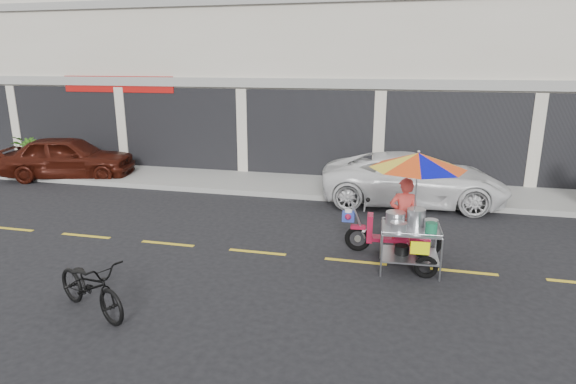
% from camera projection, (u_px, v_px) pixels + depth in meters
% --- Properties ---
extents(ground, '(90.00, 90.00, 0.00)m').
position_uv_depth(ground, '(355.00, 262.00, 9.36)').
color(ground, black).
extents(sidewalk, '(45.00, 3.00, 0.15)m').
position_uv_depth(sidewalk, '(375.00, 188.00, 14.49)').
color(sidewalk, gray).
rests_on(sidewalk, ground).
extents(shophouse_block, '(36.00, 8.11, 10.40)m').
position_uv_depth(shophouse_block, '(468.00, 48.00, 17.53)').
color(shophouse_block, beige).
rests_on(shophouse_block, ground).
extents(centerline, '(42.00, 0.10, 0.01)m').
position_uv_depth(centerline, '(355.00, 261.00, 9.36)').
color(centerline, gold).
rests_on(centerline, ground).
extents(maroon_sedan, '(4.46, 2.68, 1.42)m').
position_uv_depth(maroon_sedan, '(69.00, 157.00, 15.85)').
color(maroon_sedan, '#381009').
rests_on(maroon_sedan, ground).
extents(white_pickup, '(5.04, 2.56, 1.37)m').
position_uv_depth(white_pickup, '(414.00, 179.00, 13.04)').
color(white_pickup, white).
rests_on(white_pickup, ground).
extents(plant_tall, '(1.14, 1.08, 1.01)m').
position_uv_depth(plant_tall, '(26.00, 149.00, 17.61)').
color(plant_tall, '#285612').
rests_on(plant_tall, sidewalk).
extents(plant_short, '(0.63, 0.63, 1.02)m').
position_uv_depth(plant_short, '(29.00, 152.00, 17.05)').
color(plant_short, '#285612').
rests_on(plant_short, sidewalk).
extents(near_bicycle, '(1.81, 1.27, 0.90)m').
position_uv_depth(near_bicycle, '(91.00, 286.00, 7.34)').
color(near_bicycle, black).
rests_on(near_bicycle, ground).
extents(food_vendor_rig, '(2.30, 1.81, 2.25)m').
position_uv_depth(food_vendor_rig, '(411.00, 192.00, 8.95)').
color(food_vendor_rig, black).
rests_on(food_vendor_rig, ground).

